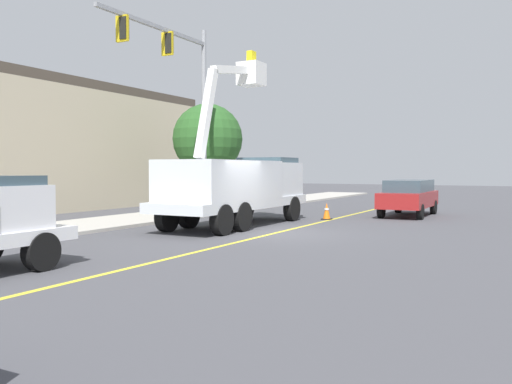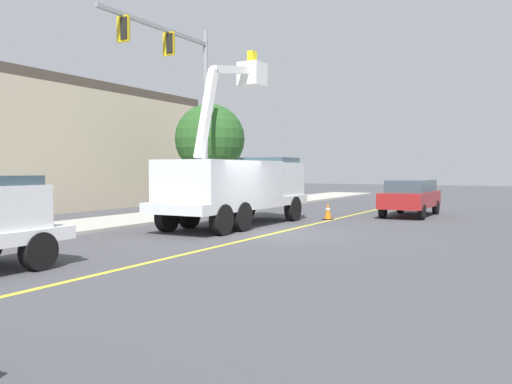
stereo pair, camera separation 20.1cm
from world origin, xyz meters
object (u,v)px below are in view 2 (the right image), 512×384
(utility_bucket_truck, at_px, (238,184))
(passing_minivan, at_px, (411,195))
(traffic_cone_mid_front, at_px, (328,211))
(traffic_signal_mast, at_px, (181,81))

(utility_bucket_truck, bearing_deg, passing_minivan, -32.27)
(traffic_cone_mid_front, distance_m, traffic_signal_mast, 8.68)
(utility_bucket_truck, height_order, traffic_signal_mast, traffic_signal_mast)
(passing_minivan, relative_size, traffic_signal_mast, 0.55)
(passing_minivan, relative_size, traffic_cone_mid_front, 6.57)
(passing_minivan, height_order, traffic_cone_mid_front, passing_minivan)
(passing_minivan, bearing_deg, traffic_signal_mast, 125.00)
(utility_bucket_truck, bearing_deg, traffic_cone_mid_front, -27.69)
(utility_bucket_truck, distance_m, passing_minivan, 9.02)
(passing_minivan, distance_m, traffic_signal_mast, 11.80)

